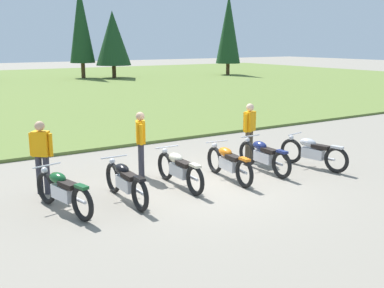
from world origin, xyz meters
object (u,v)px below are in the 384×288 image
(motorcycle_british_green, at_px, (63,191))
(motorcycle_silver, at_px, (313,152))
(motorcycle_cream, at_px, (179,169))
(rider_with_back_turned, at_px, (141,140))
(rider_checking_bike, at_px, (42,153))
(rider_near_row_end, at_px, (249,129))
(motorcycle_orange, at_px, (229,163))
(motorcycle_black, at_px, (125,182))
(motorcycle_navy, at_px, (264,156))

(motorcycle_british_green, bearing_deg, motorcycle_silver, -2.64)
(motorcycle_cream, bearing_deg, rider_with_back_turned, 107.12)
(motorcycle_silver, bearing_deg, rider_with_back_turned, 158.42)
(motorcycle_cream, relative_size, rider_checking_bike, 1.26)
(rider_near_row_end, xyz_separation_m, rider_checking_bike, (-5.79, 0.19, 0.00))
(motorcycle_orange, xyz_separation_m, rider_checking_bike, (-4.19, 1.36, 0.51))
(motorcycle_cream, height_order, rider_checking_bike, rider_checking_bike)
(motorcycle_cream, height_order, rider_with_back_turned, rider_with_back_turned)
(motorcycle_silver, xyz_separation_m, rider_checking_bike, (-6.80, 1.68, 0.51))
(rider_near_row_end, height_order, rider_checking_bike, same)
(rider_checking_bike, bearing_deg, motorcycle_silver, -13.88)
(motorcycle_black, xyz_separation_m, rider_checking_bike, (-1.37, 1.46, 0.51))
(motorcycle_black, xyz_separation_m, motorcycle_orange, (2.82, 0.09, 0.00))
(motorcycle_british_green, xyz_separation_m, motorcycle_black, (1.33, -0.09, 0.00))
(motorcycle_british_green, relative_size, motorcycle_silver, 0.99)
(motorcycle_british_green, bearing_deg, rider_near_row_end, 11.61)
(motorcycle_silver, height_order, rider_with_back_turned, rider_with_back_turned)
(motorcycle_black, distance_m, rider_checking_bike, 2.06)
(motorcycle_british_green, relative_size, rider_near_row_end, 1.24)
(rider_with_back_turned, bearing_deg, rider_checking_bike, -179.20)
(motorcycle_british_green, distance_m, motorcycle_silver, 6.77)
(rider_with_back_turned, bearing_deg, motorcycle_orange, -39.07)
(motorcycle_silver, height_order, rider_near_row_end, rider_near_row_end)
(motorcycle_british_green, distance_m, motorcycle_orange, 4.15)
(rider_checking_bike, bearing_deg, motorcycle_navy, -13.23)
(motorcycle_navy, distance_m, rider_checking_bike, 5.57)
(motorcycle_orange, xyz_separation_m, motorcycle_navy, (1.21, 0.09, 0.00))
(motorcycle_navy, xyz_separation_m, rider_checking_bike, (-5.40, 1.27, 0.51))
(motorcycle_orange, relative_size, rider_with_back_turned, 1.26)
(motorcycle_black, relative_size, motorcycle_orange, 1.00)
(motorcycle_british_green, bearing_deg, motorcycle_orange, 0.06)
(motorcycle_cream, relative_size, motorcycle_silver, 1.01)
(rider_checking_bike, relative_size, rider_with_back_turned, 1.00)
(motorcycle_british_green, relative_size, motorcycle_orange, 0.98)
(motorcycle_orange, bearing_deg, motorcycle_navy, 4.43)
(rider_near_row_end, bearing_deg, motorcycle_black, -163.98)
(rider_with_back_turned, bearing_deg, motorcycle_british_green, -149.99)
(motorcycle_silver, distance_m, rider_checking_bike, 7.02)
(motorcycle_orange, height_order, motorcycle_navy, same)
(motorcycle_british_green, xyz_separation_m, rider_checking_bike, (-0.04, 1.37, 0.51))
(motorcycle_black, relative_size, motorcycle_silver, 1.01)
(motorcycle_navy, xyz_separation_m, rider_with_back_turned, (-2.94, 1.30, 0.51))
(rider_near_row_end, bearing_deg, rider_with_back_turned, 176.19)
(motorcycle_silver, bearing_deg, rider_checking_bike, 166.12)
(motorcycle_black, height_order, motorcycle_cream, same)
(rider_near_row_end, relative_size, rider_checking_bike, 1.00)
(motorcycle_black, height_order, rider_with_back_turned, rider_with_back_turned)
(motorcycle_navy, xyz_separation_m, motorcycle_silver, (1.40, -0.41, 0.00))
(rider_with_back_turned, bearing_deg, motorcycle_navy, -23.95)
(motorcycle_orange, height_order, rider_near_row_end, rider_near_row_end)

